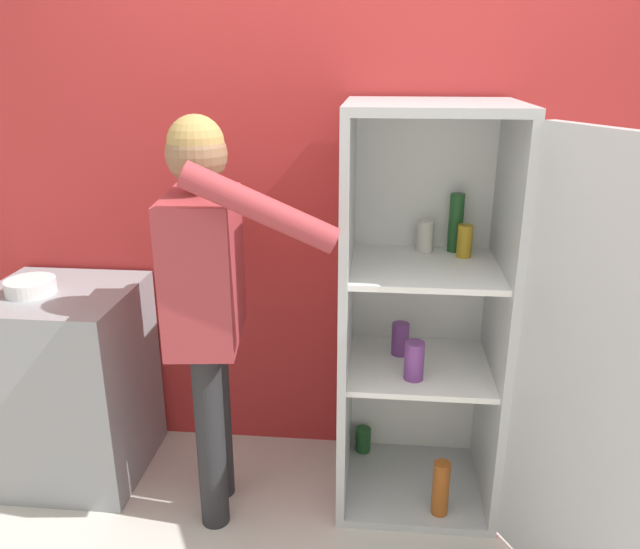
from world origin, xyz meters
TOP-DOWN VIEW (x-y plane):
  - wall_back at (0.00, 0.98)m, footprint 7.00×0.06m
  - refrigerator at (0.44, 0.54)m, footprint 1.02×1.19m
  - person at (-0.52, 0.41)m, footprint 0.69×0.61m
  - counter at (-1.26, 0.62)m, footprint 0.64×0.61m
  - bowl at (-1.35, 0.59)m, footprint 0.21×0.21m

SIDE VIEW (x-z plane):
  - counter at x=-1.26m, z-range 0.00..0.90m
  - refrigerator at x=0.44m, z-range -0.01..1.70m
  - bowl at x=-1.35m, z-range 0.90..0.96m
  - person at x=-0.52m, z-range 0.22..1.89m
  - wall_back at x=0.00m, z-range 0.00..2.55m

